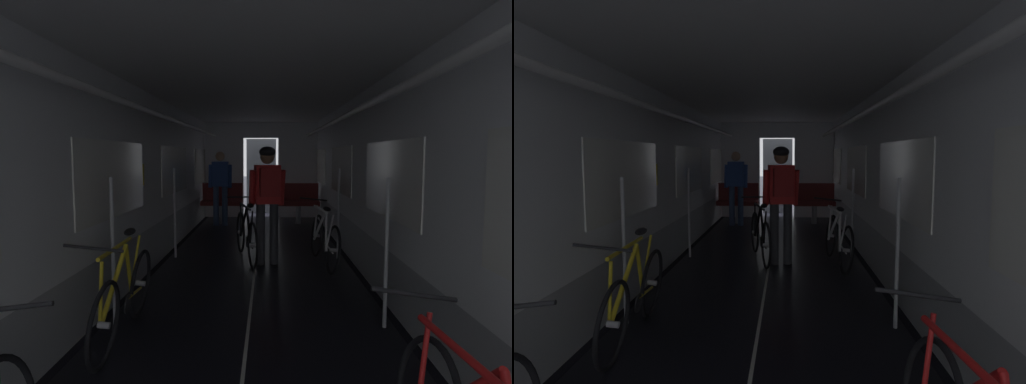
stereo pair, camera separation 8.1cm
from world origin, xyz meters
The scene contains 8 objects.
train_car_shell centered at (0.00, 3.60, 1.70)m, with size 3.14×12.34×2.57m.
bench_seat_far_left centered at (-0.90, 8.07, 0.57)m, with size 0.98×0.51×0.95m.
bench_seat_far_right centered at (0.90, 8.07, 0.57)m, with size 0.98×0.51×0.95m.
bicycle_white centered at (1.00, 4.32, 0.38)m, with size 0.47×1.69×0.95m.
bicycle_yellow centered at (-1.07, 1.81, 0.38)m, with size 0.44×1.69×0.95m.
person_cyclist_aisle centered at (0.18, 4.32, 1.07)m, with size 0.56×0.44×1.73m.
bicycle_black_in_aisle centered at (-0.15, 4.58, 0.38)m, with size 0.56×1.66×0.94m.
person_standing_near_bench centered at (-0.90, 7.70, 0.98)m, with size 0.53×0.23×1.69m.
Camera 1 is at (0.18, -1.68, 1.60)m, focal length 29.10 mm.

